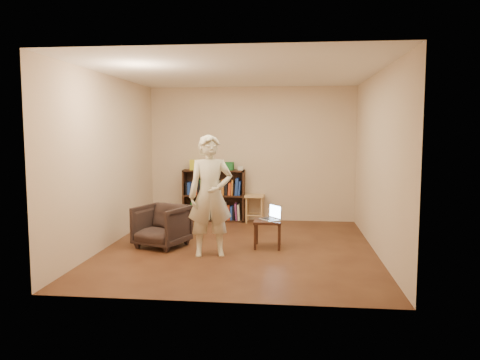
# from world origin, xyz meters

# --- Properties ---
(floor) EXTENTS (4.50, 4.50, 0.00)m
(floor) POSITION_xyz_m (0.00, 0.00, 0.00)
(floor) COLOR #412115
(floor) RESTS_ON ground
(ceiling) EXTENTS (4.50, 4.50, 0.00)m
(ceiling) POSITION_xyz_m (0.00, 0.00, 2.60)
(ceiling) COLOR white
(ceiling) RESTS_ON wall_back
(wall_back) EXTENTS (4.00, 0.00, 4.00)m
(wall_back) POSITION_xyz_m (0.00, 2.25, 1.30)
(wall_back) COLOR beige
(wall_back) RESTS_ON floor
(wall_left) EXTENTS (0.00, 4.50, 4.50)m
(wall_left) POSITION_xyz_m (-2.00, 0.00, 1.30)
(wall_left) COLOR beige
(wall_left) RESTS_ON floor
(wall_right) EXTENTS (0.00, 4.50, 4.50)m
(wall_right) POSITION_xyz_m (2.00, 0.00, 1.30)
(wall_right) COLOR beige
(wall_right) RESTS_ON floor
(bookshelf) EXTENTS (1.20, 0.30, 1.00)m
(bookshelf) POSITION_xyz_m (-0.72, 2.09, 0.44)
(bookshelf) COLOR black
(bookshelf) RESTS_ON floor
(box_yellow) EXTENTS (0.26, 0.21, 0.19)m
(box_yellow) POSITION_xyz_m (-1.08, 2.08, 1.10)
(box_yellow) COLOR yellow
(box_yellow) RESTS_ON bookshelf
(red_cloth) EXTENTS (0.34, 0.26, 0.11)m
(red_cloth) POSITION_xyz_m (-0.80, 2.07, 1.05)
(red_cloth) COLOR maroon
(red_cloth) RESTS_ON bookshelf
(box_green) EXTENTS (0.17, 0.17, 0.15)m
(box_green) POSITION_xyz_m (-0.42, 2.08, 1.08)
(box_green) COLOR #1C692D
(box_green) RESTS_ON bookshelf
(box_white) EXTENTS (0.10, 0.10, 0.08)m
(box_white) POSITION_xyz_m (-0.20, 2.07, 1.04)
(box_white) COLOR beige
(box_white) RESTS_ON bookshelf
(stool) EXTENTS (0.37, 0.37, 0.53)m
(stool) POSITION_xyz_m (0.08, 2.03, 0.43)
(stool) COLOR tan
(stool) RESTS_ON floor
(armchair) EXTENTS (0.88, 0.90, 0.64)m
(armchair) POSITION_xyz_m (-1.18, -0.04, 0.32)
(armchair) COLOR #312320
(armchair) RESTS_ON floor
(side_table) EXTENTS (0.41, 0.41, 0.42)m
(side_table) POSITION_xyz_m (0.43, 0.09, 0.35)
(side_table) COLOR black
(side_table) RESTS_ON floor
(laptop) EXTENTS (0.37, 0.38, 0.23)m
(laptop) POSITION_xyz_m (0.49, 0.11, 0.47)
(laptop) COLOR silver
(laptop) RESTS_ON side_table
(person) EXTENTS (0.70, 0.54, 1.70)m
(person) POSITION_xyz_m (-0.35, -0.46, 0.85)
(person) COLOR beige
(person) RESTS_ON floor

